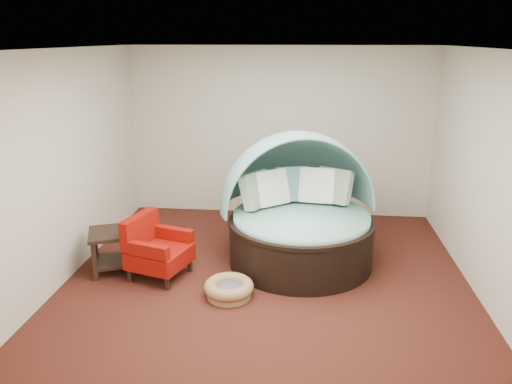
# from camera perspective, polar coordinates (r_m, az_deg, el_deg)

# --- Properties ---
(floor) EXTENTS (5.00, 5.00, 0.00)m
(floor) POSITION_cam_1_polar(r_m,az_deg,el_deg) (6.42, 1.29, -9.76)
(floor) COLOR #451C13
(floor) RESTS_ON ground
(wall_back) EXTENTS (5.00, 0.00, 5.00)m
(wall_back) POSITION_cam_1_polar(r_m,az_deg,el_deg) (8.35, 2.73, 6.79)
(wall_back) COLOR beige
(wall_back) RESTS_ON floor
(wall_front) EXTENTS (5.00, 0.00, 5.00)m
(wall_front) POSITION_cam_1_polar(r_m,az_deg,el_deg) (3.57, -1.78, -7.90)
(wall_front) COLOR beige
(wall_front) RESTS_ON floor
(wall_left) EXTENTS (0.00, 5.00, 5.00)m
(wall_left) POSITION_cam_1_polar(r_m,az_deg,el_deg) (6.59, -20.86, 2.81)
(wall_left) COLOR beige
(wall_left) RESTS_ON floor
(wall_right) EXTENTS (0.00, 5.00, 5.00)m
(wall_right) POSITION_cam_1_polar(r_m,az_deg,el_deg) (6.25, 24.88, 1.59)
(wall_right) COLOR beige
(wall_right) RESTS_ON floor
(ceiling) EXTENTS (5.00, 5.00, 0.00)m
(ceiling) POSITION_cam_1_polar(r_m,az_deg,el_deg) (5.72, 1.48, 16.08)
(ceiling) COLOR white
(ceiling) RESTS_ON wall_back
(canopy_daybed) EXTENTS (2.41, 2.37, 1.76)m
(canopy_daybed) POSITION_cam_1_polar(r_m,az_deg,el_deg) (6.64, 4.97, -1.26)
(canopy_daybed) COLOR black
(canopy_daybed) RESTS_ON floor
(pet_basket) EXTENTS (0.71, 0.71, 0.20)m
(pet_basket) POSITION_cam_1_polar(r_m,az_deg,el_deg) (5.95, -3.11, -10.94)
(pet_basket) COLOR olive
(pet_basket) RESTS_ON floor
(red_armchair) EXTENTS (0.85, 0.85, 0.80)m
(red_armchair) POSITION_cam_1_polar(r_m,az_deg,el_deg) (6.45, -11.38, -6.39)
(red_armchair) COLOR black
(red_armchair) RESTS_ON floor
(side_table) EXTENTS (0.74, 0.74, 0.55)m
(side_table) POSITION_cam_1_polar(r_m,az_deg,el_deg) (6.72, -16.04, -5.88)
(side_table) COLOR black
(side_table) RESTS_ON floor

